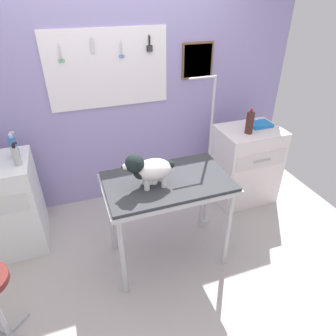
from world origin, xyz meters
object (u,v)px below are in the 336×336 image
object	(u,v)px
cabinet_right	(245,164)
grooming_arm	(208,163)
dog	(148,169)
soda_bottle	(250,122)
grooming_table	(168,189)

from	to	relation	value
cabinet_right	grooming_arm	bearing A→B (deg)	-157.68
dog	soda_bottle	size ratio (longest dim) A/B	1.57
grooming_arm	dog	world-z (taller)	grooming_arm
grooming_arm	dog	distance (m)	0.85
grooming_table	cabinet_right	distance (m)	1.36
cabinet_right	soda_bottle	bearing A→B (deg)	-137.61
grooming_arm	soda_bottle	world-z (taller)	grooming_arm
grooming_arm	cabinet_right	bearing A→B (deg)	22.32
grooming_table	cabinet_right	bearing A→B (deg)	27.11
grooming_table	cabinet_right	size ratio (longest dim) A/B	1.18
dog	cabinet_right	distance (m)	1.60
grooming_table	grooming_arm	bearing A→B (deg)	32.31
grooming_table	soda_bottle	bearing A→B (deg)	25.70
dog	cabinet_right	bearing A→B (deg)	25.25
grooming_arm	cabinet_right	size ratio (longest dim) A/B	1.77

